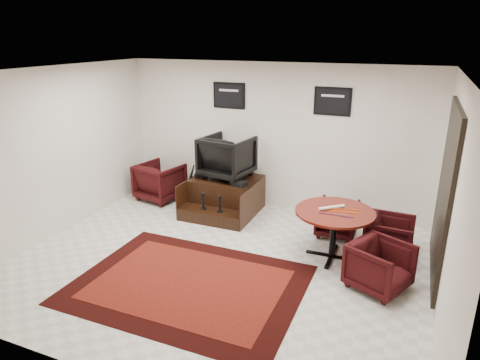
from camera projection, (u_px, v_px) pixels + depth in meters
name	position (u px, v px, depth m)	size (l,w,h in m)	color
ground	(218.00, 262.00, 6.47)	(6.00, 6.00, 0.00)	beige
room_shell	(246.00, 149.00, 5.85)	(6.02, 5.02, 2.81)	white
area_rug	(189.00, 284.00, 5.90)	(3.08, 2.31, 0.01)	black
shine_podium	(225.00, 196.00, 8.25)	(1.28, 1.31, 0.66)	black
shine_chair	(227.00, 155.00, 8.11)	(0.87, 0.81, 0.89)	black
shoes_pair	(201.00, 174.00, 8.27)	(0.28, 0.31, 0.10)	black
polish_kit	(240.00, 184.00, 7.76)	(0.27, 0.18, 0.09)	black
umbrella_black	(188.00, 187.00, 8.39)	(0.32, 0.12, 0.87)	black
umbrella_hooked	(189.00, 184.00, 8.47)	(0.34, 0.13, 0.91)	black
armchair_side	(160.00, 180.00, 8.84)	(0.82, 0.77, 0.84)	black
meeting_table	(335.00, 216.00, 6.41)	(1.19, 1.19, 0.78)	#450E09
table_chair_back	(337.00, 217.00, 7.26)	(0.65, 0.61, 0.67)	black
table_chair_window	(389.00, 235.00, 6.54)	(0.69, 0.64, 0.71)	black
table_chair_corner	(380.00, 264.00, 5.70)	(0.71, 0.66, 0.73)	black
paper_roll	(332.00, 207.00, 6.43)	(0.05, 0.05, 0.42)	white
table_clutter	(342.00, 212.00, 6.32)	(0.57, 0.36, 0.01)	#F6560D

